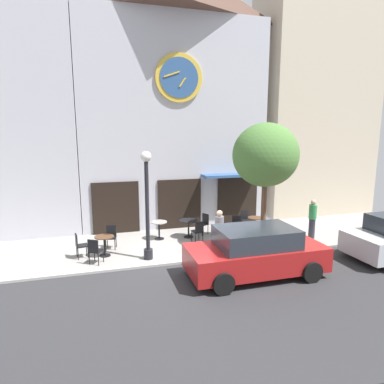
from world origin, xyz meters
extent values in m
cube|color=gray|center=(0.00, 2.13, -0.03)|extent=(25.99, 4.27, 0.05)
cube|color=#2D2D30|center=(0.00, -3.17, -0.03)|extent=(25.99, 6.34, 0.05)
cube|color=#A8A5A0|center=(0.00, 0.02, 0.04)|extent=(25.99, 0.12, 0.08)
cube|color=#B2B2BC|center=(0.59, 5.40, 4.81)|extent=(8.72, 2.26, 9.62)
cylinder|color=gold|center=(0.59, 4.21, 6.77)|extent=(2.09, 0.10, 2.09)
cylinder|color=#2D5184|center=(0.59, 4.15, 6.77)|extent=(1.72, 0.04, 1.72)
cube|color=gold|center=(0.72, 4.11, 6.58)|extent=(0.32, 0.03, 0.42)
cube|color=gold|center=(0.24, 4.11, 6.89)|extent=(0.71, 0.03, 0.30)
cube|color=black|center=(-2.32, 4.23, 1.15)|extent=(2.03, 0.10, 2.30)
cube|color=black|center=(0.59, 4.23, 1.15)|extent=(2.03, 0.10, 2.30)
cube|color=black|center=(3.49, 4.23, 1.15)|extent=(2.03, 0.10, 2.30)
cube|color=#33568C|center=(3.03, 3.92, 2.45)|extent=(2.79, 0.90, 0.12)
cube|color=#B2B2BC|center=(-6.77, 5.83, 6.87)|extent=(5.95, 3.12, 13.73)
cube|color=beige|center=(8.67, 5.90, 5.76)|extent=(6.23, 3.27, 11.51)
cylinder|color=black|center=(-1.42, 0.75, 0.18)|extent=(0.32, 0.32, 0.36)
cylinder|color=black|center=(-1.42, 0.75, 1.73)|extent=(0.14, 0.14, 3.46)
sphere|color=white|center=(-1.42, 0.75, 3.64)|extent=(0.36, 0.36, 0.36)
cylinder|color=brown|center=(3.04, 0.72, 1.36)|extent=(0.20, 0.20, 2.73)
ellipsoid|color=#4C7A38|center=(3.04, 0.72, 3.61)|extent=(2.52, 2.27, 2.39)
cylinder|color=black|center=(-2.91, 1.48, 0.36)|extent=(0.07, 0.07, 0.73)
cylinder|color=black|center=(-2.91, 1.48, 0.01)|extent=(0.40, 0.40, 0.03)
cylinder|color=brown|center=(-2.91, 1.48, 0.73)|extent=(0.69, 0.69, 0.03)
cylinder|color=black|center=(-0.65, 2.83, 0.37)|extent=(0.07, 0.07, 0.74)
cylinder|color=black|center=(-0.65, 2.83, 0.01)|extent=(0.40, 0.40, 0.03)
cylinder|color=gray|center=(-0.65, 2.83, 0.74)|extent=(0.68, 0.68, 0.03)
cylinder|color=black|center=(0.61, 2.74, 0.37)|extent=(0.07, 0.07, 0.74)
cylinder|color=black|center=(0.61, 2.74, 0.01)|extent=(0.40, 0.40, 0.03)
cylinder|color=black|center=(0.61, 2.74, 0.74)|extent=(0.79, 0.79, 0.03)
cylinder|color=black|center=(2.12, 1.55, 0.36)|extent=(0.07, 0.07, 0.72)
cylinder|color=black|center=(2.12, 1.55, 0.01)|extent=(0.40, 0.40, 0.03)
cylinder|color=gray|center=(2.12, 1.55, 0.72)|extent=(0.75, 0.75, 0.03)
cylinder|color=black|center=(3.54, 2.32, 0.37)|extent=(0.07, 0.07, 0.75)
cylinder|color=black|center=(3.54, 2.32, 0.01)|extent=(0.40, 0.40, 0.03)
cylinder|color=brown|center=(3.54, 2.32, 0.75)|extent=(0.68, 0.68, 0.03)
cube|color=black|center=(0.78, 2.04, 0.45)|extent=(0.47, 0.47, 0.04)
cube|color=black|center=(0.82, 1.87, 0.68)|extent=(0.38, 0.12, 0.45)
cylinder|color=black|center=(0.92, 2.24, 0.23)|extent=(0.03, 0.03, 0.45)
cylinder|color=black|center=(0.58, 2.18, 0.23)|extent=(0.03, 0.03, 0.45)
cylinder|color=black|center=(0.98, 1.91, 0.23)|extent=(0.03, 0.03, 0.45)
cylinder|color=black|center=(0.65, 1.84, 0.23)|extent=(0.03, 0.03, 0.45)
cube|color=black|center=(-2.65, 2.17, 0.45)|extent=(0.47, 0.47, 0.04)
cube|color=black|center=(-2.62, 2.35, 0.68)|extent=(0.38, 0.11, 0.45)
cylinder|color=black|center=(-2.85, 2.04, 0.23)|extent=(0.03, 0.03, 0.45)
cylinder|color=black|center=(-2.52, 1.97, 0.23)|extent=(0.03, 0.03, 0.45)
cylinder|color=black|center=(-2.79, 2.37, 0.23)|extent=(0.03, 0.03, 0.45)
cylinder|color=black|center=(-2.45, 2.31, 0.23)|extent=(0.03, 0.03, 0.45)
cube|color=black|center=(-3.20, 0.84, 0.45)|extent=(0.54, 0.54, 0.04)
cube|color=black|center=(-3.29, 0.68, 0.68)|extent=(0.35, 0.22, 0.45)
cylinder|color=black|center=(-2.97, 0.90, 0.23)|extent=(0.03, 0.03, 0.45)
cylinder|color=black|center=(-3.27, 1.07, 0.23)|extent=(0.03, 0.03, 0.45)
cylinder|color=black|center=(-3.14, 0.61, 0.23)|extent=(0.03, 0.03, 0.45)
cylinder|color=black|center=(-3.43, 0.77, 0.23)|extent=(0.03, 0.03, 0.45)
cube|color=black|center=(3.44, 3.04, 0.45)|extent=(0.41, 0.41, 0.04)
cube|color=black|center=(3.43, 3.22, 0.68)|extent=(0.38, 0.05, 0.45)
cylinder|color=black|center=(3.27, 2.86, 0.23)|extent=(0.03, 0.03, 0.45)
cylinder|color=black|center=(3.61, 2.87, 0.23)|extent=(0.03, 0.03, 0.45)
cylinder|color=black|center=(3.26, 3.20, 0.23)|extent=(0.03, 0.03, 0.45)
cylinder|color=black|center=(3.60, 3.21, 0.23)|extent=(0.03, 0.03, 0.45)
cube|color=black|center=(-3.69, 1.52, 0.45)|extent=(0.47, 0.47, 0.04)
cube|color=black|center=(-3.86, 1.49, 0.68)|extent=(0.11, 0.38, 0.45)
cylinder|color=black|center=(-3.49, 1.39, 0.23)|extent=(0.03, 0.03, 0.45)
cylinder|color=black|center=(-3.55, 1.72, 0.23)|extent=(0.03, 0.03, 0.45)
cylinder|color=black|center=(-3.82, 1.32, 0.23)|extent=(0.03, 0.03, 0.45)
cylinder|color=black|center=(-3.88, 1.66, 0.23)|extent=(0.03, 0.03, 0.45)
cube|color=black|center=(1.31, 2.98, 0.45)|extent=(0.53, 0.53, 0.04)
cube|color=black|center=(1.47, 3.06, 0.68)|extent=(0.20, 0.36, 0.45)
cylinder|color=black|center=(1.09, 3.06, 0.23)|extent=(0.03, 0.03, 0.45)
cylinder|color=black|center=(1.23, 2.76, 0.23)|extent=(0.03, 0.03, 0.45)
cylinder|color=black|center=(1.39, 3.21, 0.23)|extent=(0.03, 0.03, 0.45)
cylinder|color=black|center=(1.54, 2.90, 0.23)|extent=(0.03, 0.03, 0.45)
cube|color=black|center=(2.59, 2.19, 0.45)|extent=(0.52, 0.52, 0.04)
cube|color=black|center=(2.66, 2.35, 0.68)|extent=(0.37, 0.18, 0.45)
cylinder|color=black|center=(2.37, 2.10, 0.23)|extent=(0.03, 0.03, 0.45)
cylinder|color=black|center=(2.68, 1.97, 0.23)|extent=(0.03, 0.03, 0.45)
cylinder|color=black|center=(2.50, 2.41, 0.23)|extent=(0.03, 0.03, 0.45)
cylinder|color=black|center=(2.81, 2.28, 0.23)|extent=(0.03, 0.03, 0.45)
cylinder|color=#2D2D38|center=(5.60, 1.18, 0.42)|extent=(0.37, 0.37, 0.85)
cylinder|color=#338C4C|center=(5.60, 1.18, 1.15)|extent=(0.45, 0.45, 0.60)
sphere|color=tan|center=(5.60, 1.18, 1.56)|extent=(0.22, 0.22, 0.22)
cylinder|color=#2D2D38|center=(1.15, 0.48, 0.42)|extent=(0.27, 0.27, 0.85)
cylinder|color=slate|center=(1.15, 0.48, 1.15)|extent=(0.33, 0.33, 0.60)
sphere|color=tan|center=(1.15, 0.48, 1.56)|extent=(0.22, 0.22, 0.22)
cube|color=maroon|center=(1.60, -1.55, 0.60)|extent=(4.30, 1.80, 0.75)
cube|color=#262B33|center=(1.60, -1.55, 1.25)|extent=(2.41, 1.59, 0.60)
cylinder|color=black|center=(3.02, -2.45, 0.32)|extent=(0.64, 0.22, 0.64)
cylinder|color=black|center=(3.02, -0.65, 0.32)|extent=(0.64, 0.22, 0.64)
cylinder|color=black|center=(0.18, -2.44, 0.32)|extent=(0.64, 0.22, 0.64)
cylinder|color=black|center=(0.18, -0.64, 0.32)|extent=(0.64, 0.22, 0.64)
cylinder|color=black|center=(6.02, -0.77, 0.32)|extent=(0.64, 0.23, 0.64)
camera|label=1|loc=(-3.02, -10.48, 4.47)|focal=31.11mm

